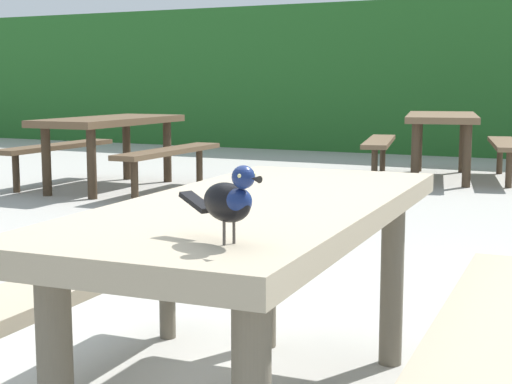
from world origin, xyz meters
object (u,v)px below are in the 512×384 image
picnic_table_far_centre (110,135)px  picnic_table_mid_right (441,130)px  picnic_table_foreground (261,257)px  bird_grackle (230,200)px

picnic_table_far_centre → picnic_table_mid_right: bearing=38.7°
picnic_table_mid_right → picnic_table_far_centre: same height
picnic_table_mid_right → picnic_table_far_centre: 3.72m
picnic_table_foreground → picnic_table_mid_right: bearing=97.9°
picnic_table_mid_right → picnic_table_far_centre: bearing=-141.3°
picnic_table_mid_right → bird_grackle: bearing=-81.0°
picnic_table_foreground → bird_grackle: (0.23, -0.64, 0.29)m
bird_grackle → picnic_table_far_centre: bearing=128.9°
picnic_table_foreground → bird_grackle: bearing=-70.2°
picnic_table_foreground → picnic_table_far_centre: same height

